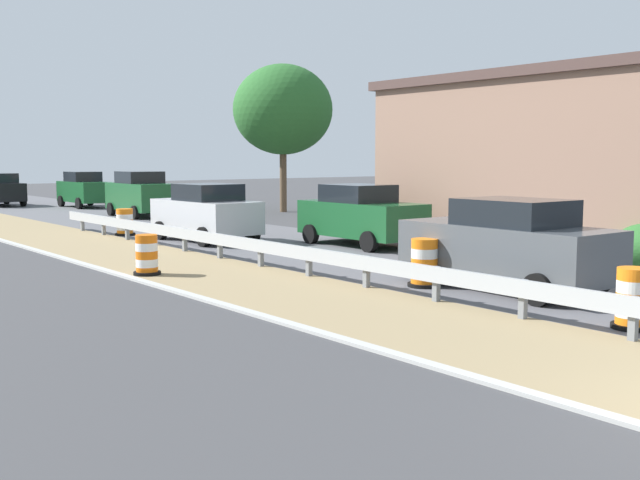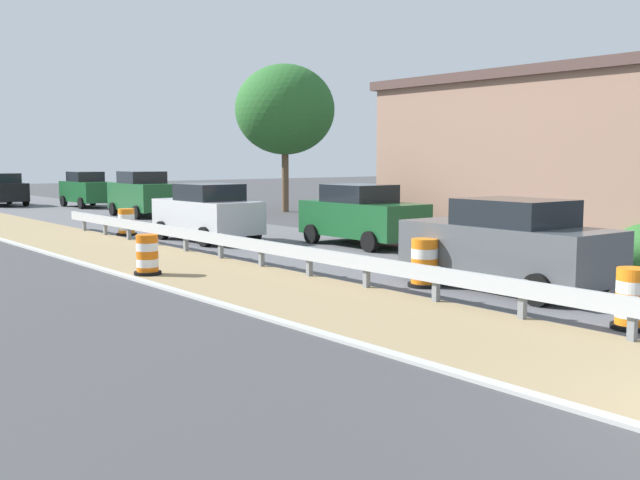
# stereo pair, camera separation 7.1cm
# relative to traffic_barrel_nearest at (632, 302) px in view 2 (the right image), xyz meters

# --- Properties ---
(traffic_barrel_nearest) EXTENTS (0.68, 0.68, 1.02)m
(traffic_barrel_nearest) POSITION_rel_traffic_barrel_nearest_xyz_m (0.00, 0.00, 0.00)
(traffic_barrel_nearest) COLOR orange
(traffic_barrel_nearest) RESTS_ON ground
(traffic_barrel_close) EXTENTS (0.73, 0.73, 1.06)m
(traffic_barrel_close) POSITION_rel_traffic_barrel_nearest_xyz_m (0.29, 4.96, 0.02)
(traffic_barrel_close) COLOR orange
(traffic_barrel_close) RESTS_ON ground
(traffic_barrel_mid) EXTENTS (0.66, 0.66, 0.98)m
(traffic_barrel_mid) POSITION_rel_traffic_barrel_nearest_xyz_m (-3.71, 10.34, -0.02)
(traffic_barrel_mid) COLOR orange
(traffic_barrel_mid) RESTS_ON ground
(traffic_barrel_far) EXTENTS (0.74, 0.74, 0.97)m
(traffic_barrel_far) POSITION_rel_traffic_barrel_nearest_xyz_m (-0.21, 19.33, -0.02)
(traffic_barrel_far) COLOR orange
(traffic_barrel_far) RESTS_ON ground
(car_lead_near_lane) EXTENTS (2.24, 4.26, 1.95)m
(car_lead_near_lane) POSITION_rel_traffic_barrel_nearest_xyz_m (1.15, 15.81, 0.52)
(car_lead_near_lane) COLOR silver
(car_lead_near_lane) RESTS_ON ground
(car_trailing_near_lane) EXTENTS (2.26, 4.40, 2.17)m
(car_trailing_near_lane) POSITION_rel_traffic_barrel_nearest_xyz_m (4.12, 27.00, 0.63)
(car_trailing_near_lane) COLOR #195128
(car_trailing_near_lane) RESTS_ON ground
(car_lead_far_lane) EXTENTS (2.24, 4.76, 1.96)m
(car_lead_far_lane) POSITION_rel_traffic_barrel_nearest_xyz_m (1.40, 3.59, 0.53)
(car_lead_far_lane) COLOR #4C5156
(car_lead_far_lane) RESTS_ON ground
(car_mid_far_lane) EXTENTS (2.00, 4.04, 2.03)m
(car_mid_far_lane) POSITION_rel_traffic_barrel_nearest_xyz_m (4.59, 35.37, 0.55)
(car_mid_far_lane) COLOR #195128
(car_mid_far_lane) RESTS_ON ground
(car_distant_a) EXTENTS (2.19, 4.39, 1.97)m
(car_distant_a) POSITION_rel_traffic_barrel_nearest_xyz_m (4.39, 11.57, 0.53)
(car_distant_a) COLOR #195128
(car_distant_a) RESTS_ON ground
(car_distant_b) EXTENTS (2.07, 4.46, 1.92)m
(car_distant_b) POSITION_rel_traffic_barrel_nearest_xyz_m (1.19, 39.79, 0.50)
(car_distant_b) COLOR black
(car_distant_b) RESTS_ON ground
(roadside_shop_near) EXTENTS (8.32, 10.54, 5.43)m
(roadside_shop_near) POSITION_rel_traffic_barrel_nearest_xyz_m (10.26, 7.84, 2.27)
(roadside_shop_near) COLOR #93705B
(roadside_shop_near) RESTS_ON ground
(tree_roadside) EXTENTS (5.15, 5.15, 7.62)m
(tree_roadside) POSITION_rel_traffic_barrel_nearest_xyz_m (11.27, 25.20, 4.83)
(tree_roadside) COLOR brown
(tree_roadside) RESTS_ON ground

